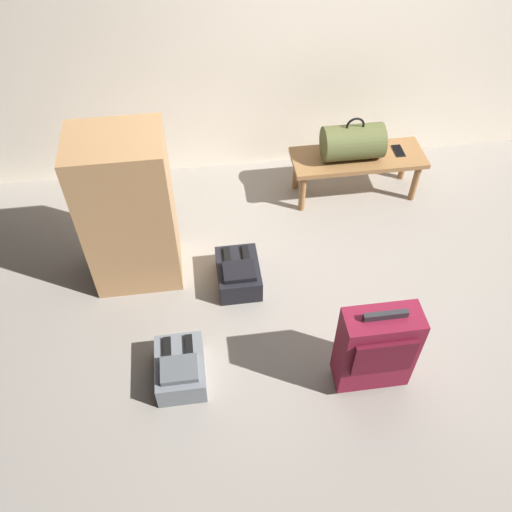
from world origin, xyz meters
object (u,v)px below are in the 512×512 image
object	(u,v)px
backpack_dark	(238,273)
backpack_grey	(180,368)
duffel_bag_olive	(353,142)
side_cabinet	(128,212)
cell_phone	(398,151)
suitcase_upright_burgundy	(376,348)
bench	(357,162)

from	to	relation	value
backpack_dark	backpack_grey	bearing A→B (deg)	-121.79
duffel_bag_olive	side_cabinet	xyz separation A→B (m)	(-1.60, -0.59, 0.05)
duffel_bag_olive	cell_phone	world-z (taller)	duffel_bag_olive
backpack_grey	side_cabinet	bearing A→B (deg)	105.14
suitcase_upright_burgundy	backpack_dark	xyz separation A→B (m)	(-0.67, 0.84, -0.24)
duffel_bag_olive	suitcase_upright_burgundy	bearing A→B (deg)	-99.52
bench	backpack_dark	xyz separation A→B (m)	(-1.00, -0.80, -0.22)
duffel_bag_olive	cell_phone	size ratio (longest dim) A/B	3.06
cell_phone	backpack_dark	xyz separation A→B (m)	(-1.32, -0.81, -0.28)
side_cabinet	cell_phone	bearing A→B (deg)	17.03
bench	suitcase_upright_burgundy	xyz separation A→B (m)	(-0.34, -1.64, 0.03)
backpack_grey	backpack_dark	size ratio (longest dim) A/B	1.00
bench	duffel_bag_olive	size ratio (longest dim) A/B	2.27
duffel_bag_olive	bench	bearing A→B (deg)	0.00
duffel_bag_olive	side_cabinet	world-z (taller)	side_cabinet
backpack_grey	backpack_dark	world-z (taller)	same
bench	cell_phone	xyz separation A→B (m)	(0.31, 0.01, 0.06)
bench	duffel_bag_olive	xyz separation A→B (m)	(-0.06, -0.00, 0.19)
duffel_bag_olive	cell_phone	bearing A→B (deg)	2.25
bench	backpack_grey	world-z (taller)	bench
duffel_bag_olive	side_cabinet	distance (m)	1.71
side_cabinet	backpack_grey	bearing A→B (deg)	-74.86
suitcase_upright_burgundy	backpack_grey	bearing A→B (deg)	171.15
cell_phone	side_cabinet	xyz separation A→B (m)	(-1.97, -0.60, 0.18)
bench	suitcase_upright_burgundy	world-z (taller)	suitcase_upright_burgundy
backpack_grey	side_cabinet	distance (m)	1.02
duffel_bag_olive	backpack_dark	distance (m)	1.30
backpack_grey	suitcase_upright_burgundy	bearing A→B (deg)	-8.85
cell_phone	backpack_grey	world-z (taller)	cell_phone
suitcase_upright_burgundy	side_cabinet	distance (m)	1.70
backpack_dark	duffel_bag_olive	bearing A→B (deg)	40.24
suitcase_upright_burgundy	backpack_grey	distance (m)	1.13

